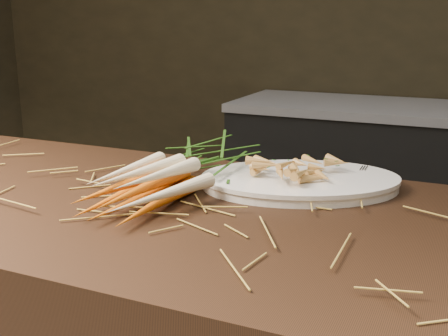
# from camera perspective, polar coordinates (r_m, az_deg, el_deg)

# --- Properties ---
(back_counter) EXTENTS (1.82, 0.62, 0.84)m
(back_counter) POSITION_cam_1_polar(r_m,az_deg,el_deg) (2.89, 19.12, -2.36)
(back_counter) COLOR black
(back_counter) RESTS_ON ground
(straw_bedding) EXTENTS (1.40, 0.60, 0.02)m
(straw_bedding) POSITION_cam_1_polar(r_m,az_deg,el_deg) (1.07, -5.29, -3.19)
(straw_bedding) COLOR olive
(straw_bedding) RESTS_ON main_counter
(root_veg_bunch) EXTENTS (0.19, 0.51, 0.09)m
(root_veg_bunch) POSITION_cam_1_polar(r_m,az_deg,el_deg) (1.14, -4.49, -0.12)
(root_veg_bunch) COLOR #CC4F10
(root_veg_bunch) RESTS_ON main_counter
(serving_platter) EXTENTS (0.48, 0.41, 0.02)m
(serving_platter) POSITION_cam_1_polar(r_m,az_deg,el_deg) (1.18, 7.73, -1.51)
(serving_platter) COLOR white
(serving_platter) RESTS_ON main_counter
(roasted_veg_heap) EXTENTS (0.24, 0.21, 0.05)m
(roasted_veg_heap) POSITION_cam_1_polar(r_m,az_deg,el_deg) (1.17, 7.79, 0.06)
(roasted_veg_heap) COLOR #AC8239
(roasted_veg_heap) RESTS_ON serving_platter
(serving_fork) EXTENTS (0.02, 0.15, 0.00)m
(serving_fork) POSITION_cam_1_polar(r_m,az_deg,el_deg) (1.18, 14.81, -1.15)
(serving_fork) COLOR silver
(serving_fork) RESTS_ON serving_platter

